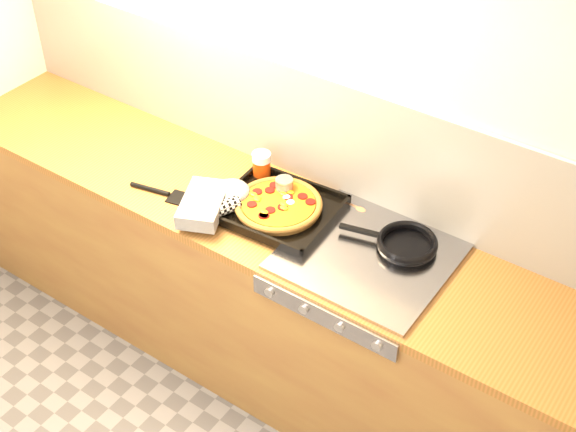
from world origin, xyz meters
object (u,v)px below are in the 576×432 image
Objects in this scene: frying_pan at (406,244)px; juice_glass at (262,166)px; pizza_on_tray at (258,204)px; tomato_can at (284,189)px.

juice_glass reaches higher than frying_pan.
frying_pan is at bearing 13.09° from pizza_on_tray.
juice_glass is at bearing 123.06° from pizza_on_tray.
pizza_on_tray is 5.87× the size of tomato_can.
pizza_on_tray is at bearing -166.91° from frying_pan.
tomato_can is at bearing 76.52° from pizza_on_tray.
juice_glass reaches higher than tomato_can.
tomato_can reaches higher than pizza_on_tray.
frying_pan is at bearing -4.29° from juice_glass.
frying_pan is 3.06× the size of juice_glass.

